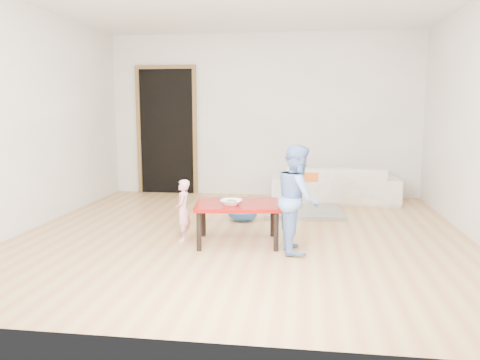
% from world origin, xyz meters
% --- Properties ---
extents(floor, '(5.00, 5.00, 0.01)m').
position_xyz_m(floor, '(0.00, 0.00, 0.00)').
color(floor, tan).
rests_on(floor, ground).
extents(back_wall, '(5.00, 0.02, 2.60)m').
position_xyz_m(back_wall, '(0.00, 2.50, 1.30)').
color(back_wall, white).
rests_on(back_wall, floor).
extents(left_wall, '(0.02, 5.00, 2.60)m').
position_xyz_m(left_wall, '(-2.50, 0.00, 1.30)').
color(left_wall, white).
rests_on(left_wall, floor).
extents(doorway, '(1.02, 0.08, 2.11)m').
position_xyz_m(doorway, '(-1.60, 2.48, 1.02)').
color(doorway, brown).
rests_on(doorway, back_wall).
extents(sofa, '(1.90, 0.80, 0.55)m').
position_xyz_m(sofa, '(1.13, 2.05, 0.27)').
color(sofa, white).
rests_on(sofa, floor).
extents(cushion, '(0.57, 0.52, 0.13)m').
position_xyz_m(cushion, '(0.89, 1.90, 0.43)').
color(cushion, orange).
rests_on(cushion, sofa).
extents(red_table, '(0.95, 0.76, 0.43)m').
position_xyz_m(red_table, '(-0.00, -0.36, 0.22)').
color(red_table, maroon).
rests_on(red_table, floor).
extents(bowl, '(0.22, 0.22, 0.05)m').
position_xyz_m(bowl, '(-0.05, -0.48, 0.46)').
color(bowl, white).
rests_on(bowl, red_table).
extents(broccoli, '(0.12, 0.12, 0.06)m').
position_xyz_m(broccoli, '(-0.05, -0.48, 0.46)').
color(broccoli, '#2D5919').
rests_on(broccoli, red_table).
extents(child_pink, '(0.19, 0.26, 0.66)m').
position_xyz_m(child_pink, '(-0.60, -0.34, 0.33)').
color(child_pink, pink).
rests_on(child_pink, floor).
extents(child_blue, '(0.48, 0.57, 1.06)m').
position_xyz_m(child_blue, '(0.62, -0.55, 0.53)').
color(child_blue, '#5D88D8').
rests_on(child_blue, floor).
extents(basin, '(0.38, 0.38, 0.12)m').
position_xyz_m(basin, '(-0.09, 0.66, 0.06)').
color(basin, '#2C5AA6').
rests_on(basin, floor).
extents(blanket, '(1.12, 0.95, 0.05)m').
position_xyz_m(blanket, '(0.67, 1.16, 0.03)').
color(blanket, gray).
rests_on(blanket, floor).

